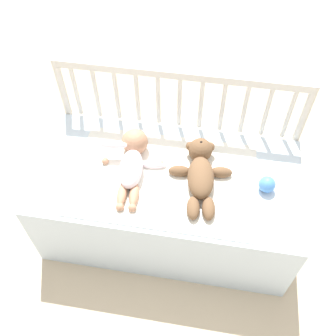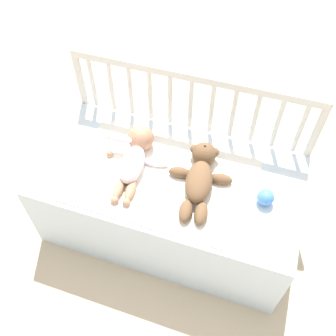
% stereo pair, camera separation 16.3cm
% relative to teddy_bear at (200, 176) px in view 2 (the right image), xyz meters
% --- Properties ---
extents(ground_plane, '(12.00, 12.00, 0.00)m').
position_rel_teddy_bear_xyz_m(ground_plane, '(-0.14, -0.01, -0.48)').
color(ground_plane, '#C6B293').
extents(crib_mattress, '(1.20, 0.61, 0.43)m').
position_rel_teddy_bear_xyz_m(crib_mattress, '(-0.14, -0.01, -0.26)').
color(crib_mattress, silver).
rests_on(crib_mattress, ground_plane).
extents(crib_rail, '(1.20, 0.04, 0.75)m').
position_rel_teddy_bear_xyz_m(crib_rail, '(-0.14, 0.33, 0.06)').
color(crib_rail, beige).
rests_on(crib_rail, ground_plane).
extents(blanket, '(0.82, 0.52, 0.01)m').
position_rel_teddy_bear_xyz_m(blanket, '(-0.16, -0.03, -0.04)').
color(blanket, white).
rests_on(blanket, crib_mattress).
extents(teddy_bear, '(0.29, 0.41, 0.11)m').
position_rel_teddy_bear_xyz_m(teddy_bear, '(0.00, 0.00, 0.00)').
color(teddy_bear, brown).
rests_on(teddy_bear, crib_mattress).
extents(baby, '(0.32, 0.41, 0.12)m').
position_rel_teddy_bear_xyz_m(baby, '(-0.31, 0.01, 0.00)').
color(baby, white).
rests_on(baby, crib_mattress).
extents(toy_ball, '(0.07, 0.07, 0.07)m').
position_rel_teddy_bear_xyz_m(toy_ball, '(0.29, -0.02, -0.01)').
color(toy_ball, '#4C8CDB').
rests_on(toy_ball, crib_mattress).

